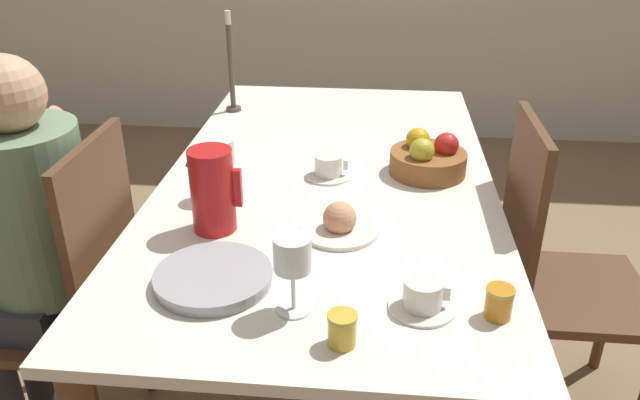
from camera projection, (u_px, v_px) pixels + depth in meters
name	position (u px, v px, depth m)	size (l,w,h in m)	color
ground_plane	(327.00, 356.00, 2.26)	(20.00, 20.00, 0.00)	#7F6647
dining_table	(328.00, 199.00, 1.98)	(1.00, 1.84, 0.72)	silver
chair_person_side	(72.00, 296.00, 1.74)	(0.42, 0.42, 0.96)	#51331E
chair_opposite	(553.00, 271.00, 1.85)	(0.42, 0.42, 0.96)	#51331E
person_seated	(26.00, 233.00, 1.66)	(0.39, 0.41, 1.18)	#33333D
red_pitcher	(212.00, 190.00, 1.58)	(0.14, 0.11, 0.22)	red
wine_glass_water	(221.00, 155.00, 1.75)	(0.08, 0.08, 0.17)	white
wine_glass_juice	(293.00, 258.00, 1.26)	(0.08, 0.08, 0.18)	white
teacup_near_person	(423.00, 297.00, 1.31)	(0.14, 0.14, 0.07)	silver
teacup_across	(330.00, 168.00, 1.91)	(0.14, 0.14, 0.07)	silver
serving_tray	(213.00, 277.00, 1.40)	(0.27, 0.27, 0.03)	#9E9EA3
bread_plate	(340.00, 223.00, 1.61)	(0.21, 0.21, 0.09)	silver
jam_jar_amber	(342.00, 328.00, 1.20)	(0.06, 0.06, 0.07)	gold
jam_jar_red	(499.00, 301.00, 1.28)	(0.06, 0.06, 0.07)	#C67A1E
fruit_bowl	(428.00, 158.00, 1.92)	(0.24, 0.24, 0.13)	brown
candlestick_tall	(231.00, 72.00, 2.42)	(0.06, 0.06, 0.39)	#4C4238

